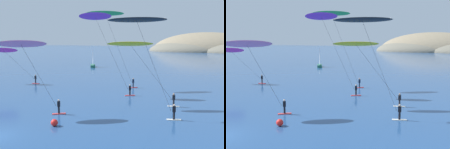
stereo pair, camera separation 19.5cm
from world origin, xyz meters
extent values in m
ellipsoid|color=#6B6656|center=(-21.41, 182.54, 0.00)|extent=(59.98, 43.23, 16.04)
ellipsoid|color=#84755B|center=(-12.23, 185.28, 0.00)|extent=(75.78, 42.88, 26.34)
cube|color=#23664C|center=(-24.49, 56.93, 0.35)|extent=(3.72, 4.82, 0.70)
cone|color=#23664C|center=(-25.76, 58.97, 0.35)|extent=(1.71, 2.19, 0.67)
cylinder|color=#B2B2B7|center=(-24.65, 57.18, 3.20)|extent=(0.12, 0.12, 5.00)
pyramid|color=white|center=(-24.18, 56.42, 3.03)|extent=(1.02, 1.57, 4.25)
cylinder|color=#A5A5AD|center=(-24.18, 56.42, 0.95)|extent=(1.02, 1.57, 0.08)
cube|color=red|center=(-17.20, 24.17, 0.04)|extent=(1.54, 0.62, 0.08)
cylinder|color=black|center=(-17.20, 24.17, 0.48)|extent=(0.22, 0.22, 0.80)
cube|color=black|center=(-17.20, 24.17, 1.18)|extent=(0.39, 0.32, 0.60)
sphere|color=#9E7051|center=(-17.20, 24.17, 1.60)|extent=(0.22, 0.22, 0.22)
cylinder|color=black|center=(-17.52, 24.03, 1.06)|extent=(0.26, 0.52, 0.04)
ellipsoid|color=#D62D9E|center=(-22.65, 21.70, 6.37)|extent=(5.54, 3.53, 1.09)
cylinder|color=#28D160|center=(-22.65, 21.70, 6.42)|extent=(4.78, 2.29, 0.16)
cylinder|color=#333338|center=(-20.08, 22.86, 3.66)|extent=(5.16, 2.36, 5.23)
cube|color=silver|center=(11.16, 18.19, 0.04)|extent=(1.55, 0.82, 0.08)
cylinder|color=black|center=(11.16, 18.19, 0.48)|extent=(0.22, 0.22, 0.80)
cube|color=black|center=(11.16, 18.19, 1.18)|extent=(0.39, 0.34, 0.60)
sphere|color=#9E7051|center=(11.16, 18.19, 1.60)|extent=(0.22, 0.22, 0.22)
cylinder|color=black|center=(10.85, 18.03, 1.06)|extent=(0.29, 0.50, 0.04)
ellipsoid|color=yellow|center=(6.28, 15.59, 7.88)|extent=(5.54, 3.68, 0.71)
cylinder|color=#1432E0|center=(6.28, 15.59, 7.93)|extent=(4.82, 2.67, 0.16)
cylinder|color=#333338|center=(8.57, 16.81, 4.42)|extent=(4.59, 2.47, 6.74)
cube|color=red|center=(1.13, 28.60, 0.04)|extent=(1.41, 1.26, 0.08)
cylinder|color=#192338|center=(1.13, 28.60, 0.48)|extent=(0.22, 0.22, 0.80)
cube|color=#192338|center=(1.13, 28.60, 1.18)|extent=(0.39, 0.36, 0.60)
sphere|color=tan|center=(1.13, 28.60, 1.60)|extent=(0.22, 0.22, 0.22)
cylinder|color=black|center=(0.85, 28.40, 1.06)|extent=(0.35, 0.47, 0.04)
ellipsoid|color=green|center=(-2.83, 25.74, 12.72)|extent=(5.96, 4.82, 0.86)
cylinder|color=#D660B7|center=(-2.83, 25.74, 12.77)|extent=(5.01, 3.68, 0.16)
cylinder|color=#333338|center=(-0.99, 27.07, 6.84)|extent=(3.71, 2.69, 11.57)
cube|color=red|center=(3.45, 22.02, 0.04)|extent=(1.46, 1.18, 0.08)
cylinder|color=black|center=(3.45, 22.02, 0.48)|extent=(0.22, 0.22, 0.80)
cube|color=black|center=(3.45, 22.02, 1.18)|extent=(0.39, 0.32, 0.60)
sphere|color=tan|center=(3.45, 22.02, 1.60)|extent=(0.22, 0.22, 0.22)
cylinder|color=black|center=(3.13, 21.88, 1.06)|extent=(0.26, 0.52, 0.04)
ellipsoid|color=purple|center=(-1.28, 19.91, 11.78)|extent=(4.97, 3.26, 1.16)
cylinder|color=#7ACC42|center=(-1.28, 19.91, 11.83)|extent=(4.24, 2.01, 0.16)
cylinder|color=#333338|center=(0.92, 20.89, 6.37)|extent=(4.44, 2.00, 10.63)
cube|color=red|center=(0.58, 8.72, 0.04)|extent=(1.40, 1.28, 0.08)
cylinder|color=black|center=(0.58, 8.72, 0.48)|extent=(0.22, 0.22, 0.80)
cube|color=black|center=(0.58, 8.72, 1.18)|extent=(0.39, 0.37, 0.60)
sphere|color=beige|center=(0.58, 8.72, 1.60)|extent=(0.22, 0.22, 0.22)
cylinder|color=black|center=(0.30, 8.50, 1.06)|extent=(0.37, 0.46, 0.04)
ellipsoid|color=pink|center=(-2.44, 6.37, 7.94)|extent=(5.20, 4.51, 0.95)
cylinder|color=#14895B|center=(-2.44, 6.37, 7.99)|extent=(4.16, 3.29, 0.16)
cylinder|color=#333338|center=(-1.07, 7.43, 4.45)|extent=(2.78, 2.17, 6.79)
cube|color=silver|center=(12.78, 12.42, 0.04)|extent=(1.54, 0.93, 0.08)
cylinder|color=black|center=(12.78, 12.42, 0.48)|extent=(0.22, 0.22, 0.80)
cube|color=black|center=(12.78, 12.42, 1.18)|extent=(0.37, 0.26, 0.60)
sphere|color=beige|center=(12.78, 12.42, 1.60)|extent=(0.22, 0.22, 0.22)
cylinder|color=black|center=(12.43, 12.35, 1.06)|extent=(0.15, 0.55, 0.04)
ellipsoid|color=black|center=(8.75, 11.63, 10.45)|extent=(6.53, 2.71, 0.61)
cylinder|color=white|center=(8.75, 11.63, 10.50)|extent=(5.96, 1.32, 0.16)
cylinder|color=#333338|center=(10.59, 11.99, 5.71)|extent=(3.71, 0.75, 9.30)
sphere|color=red|center=(2.98, 4.98, 0.35)|extent=(0.70, 0.70, 0.70)
camera|label=1|loc=(20.29, -15.93, 8.45)|focal=45.00mm
camera|label=2|loc=(20.47, -15.84, 8.45)|focal=45.00mm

